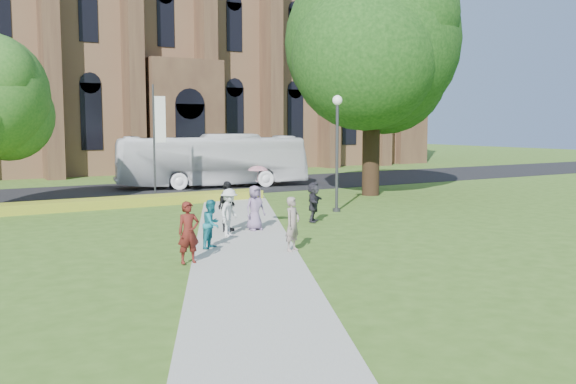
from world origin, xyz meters
TOP-DOWN VIEW (x-y plane):
  - ground at (0.00, 0.00)m, footprint 160.00×160.00m
  - road at (0.00, 20.00)m, footprint 160.00×10.00m
  - footpath at (0.00, 1.00)m, footprint 15.58×28.54m
  - flower_hedge at (-2.00, 13.20)m, footprint 18.00×1.40m
  - cathedral at (10.00, 39.73)m, footprint 52.60×18.25m
  - streetlamp at (7.50, 6.50)m, footprint 0.44×0.44m
  - large_tree at (13.00, 11.00)m, footprint 9.60×9.60m
  - banner_pole_0 at (2.11, 15.20)m, footprint 0.70×0.10m
  - tour_coach at (7.35, 19.79)m, footprint 12.20×5.20m
  - pedestrian_0 at (-2.48, -0.36)m, footprint 0.65×0.44m
  - pedestrian_1 at (-1.00, 1.33)m, footprint 0.96×0.93m
  - pedestrian_2 at (0.43, 3.03)m, footprint 1.23×1.17m
  - pedestrian_3 at (0.77, 3.94)m, footprint 1.15×1.00m
  - pedestrian_4 at (1.82, 3.72)m, footprint 0.88×0.64m
  - pedestrian_5 at (4.81, 4.30)m, footprint 1.35×1.41m
  - pedestrian_6 at (0.98, -0.35)m, footprint 0.73×0.63m
  - parasol at (2.00, 3.82)m, footprint 0.86×0.86m

SIDE VIEW (x-z plane):
  - ground at x=0.00m, z-range 0.00..0.00m
  - road at x=0.00m, z-range 0.00..0.02m
  - footpath at x=0.00m, z-range 0.00..0.04m
  - flower_hedge at x=-2.00m, z-range 0.00..0.45m
  - pedestrian_1 at x=-1.00m, z-range 0.04..1.59m
  - pedestrian_5 at x=4.81m, z-range 0.04..1.64m
  - pedestrian_4 at x=1.82m, z-range 0.04..1.70m
  - pedestrian_2 at x=0.43m, z-range 0.04..1.71m
  - pedestrian_6 at x=0.98m, z-range 0.04..1.73m
  - pedestrian_0 at x=-2.48m, z-range 0.04..1.80m
  - pedestrian_3 at x=0.77m, z-range 0.04..1.90m
  - tour_coach at x=7.35m, z-range 0.02..3.33m
  - parasol at x=2.00m, z-range 1.70..2.33m
  - streetlamp at x=7.50m, z-range 0.68..5.92m
  - banner_pole_0 at x=2.11m, z-range 0.39..6.39m
  - large_tree at x=13.00m, z-range 1.77..14.97m
  - cathedral at x=10.00m, z-range -1.02..26.98m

